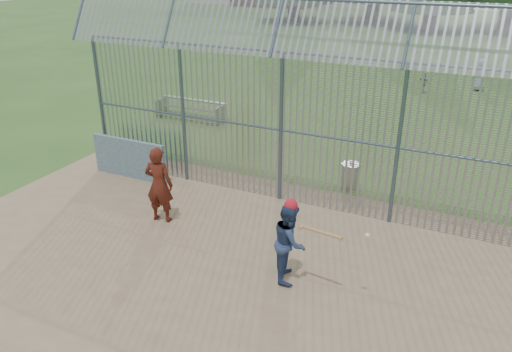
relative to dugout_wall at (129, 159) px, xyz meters
The scene contains 11 objects.
ground 5.47m from the dugout_wall, 32.23° to the right, with size 120.00×120.00×0.00m, color #2D511E.
dirt_infield 5.75m from the dugout_wall, 36.47° to the right, with size 14.00×10.00×0.02m, color #756047.
dugout_wall is the anchor object (origin of this frame).
batter 6.76m from the dugout_wall, 23.32° to the right, with size 0.82×0.64×1.70m, color navy.
onlooker 3.01m from the dugout_wall, 36.90° to the right, with size 0.71×0.47×1.96m, color maroon.
bg_kid_standing 18.07m from the dugout_wall, 60.88° to the left, with size 0.76×0.50×1.56m, color gray.
bg_kid_seated 15.53m from the dugout_wall, 65.68° to the left, with size 0.56×0.23×0.96m, color slate.
batting_gear 6.98m from the dugout_wall, 23.04° to the right, with size 1.75×0.37×0.53m.
trash_can 6.51m from the dugout_wall, 19.18° to the left, with size 0.56×0.56×0.82m.
bleacher 5.97m from the dugout_wall, 104.77° to the left, with size 3.00×0.95×0.72m.
backstop_fence 6.66m from the dugout_wall, ahead, with size 20.09×0.81×5.30m.
Camera 1 is at (4.71, -7.87, 6.20)m, focal length 35.00 mm.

